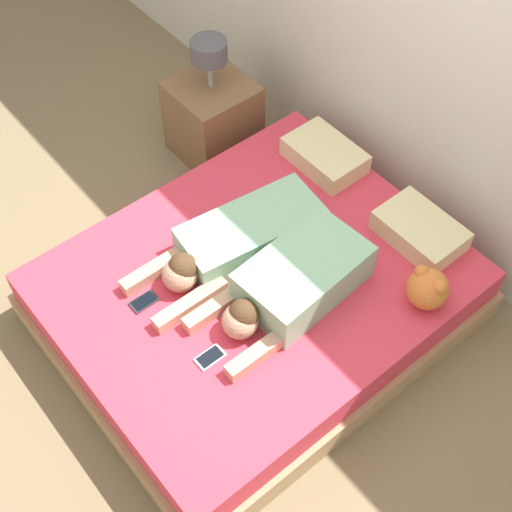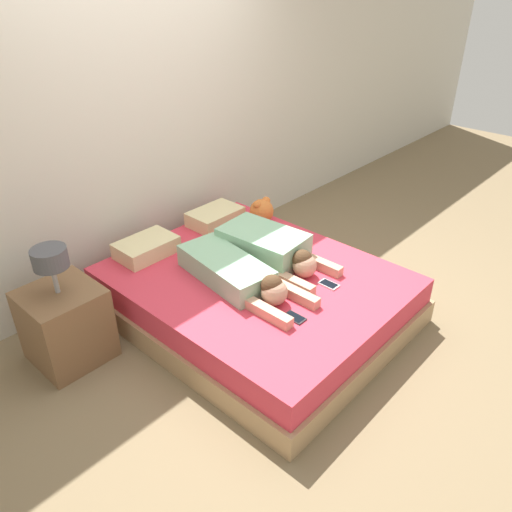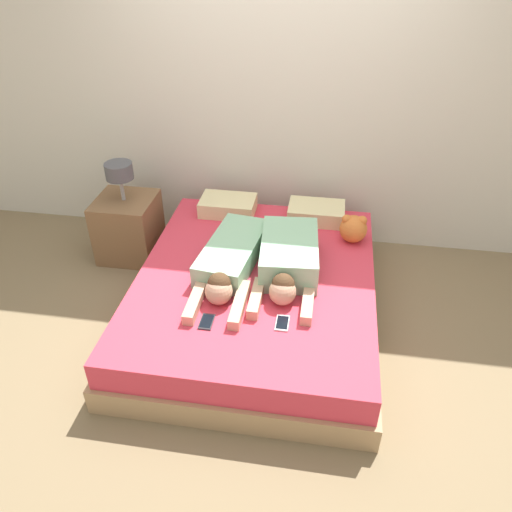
% 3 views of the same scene
% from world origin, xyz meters
% --- Properties ---
extents(ground_plane, '(12.00, 12.00, 0.00)m').
position_xyz_m(ground_plane, '(0.00, 0.00, 0.00)').
color(ground_plane, '#7F6B4C').
extents(wall_back, '(12.00, 0.06, 2.60)m').
position_xyz_m(wall_back, '(0.00, 1.16, 1.30)').
color(wall_back, beige).
rests_on(wall_back, ground_plane).
extents(bed, '(1.67, 2.03, 0.37)m').
position_xyz_m(bed, '(0.00, 0.00, 0.18)').
color(bed, tan).
rests_on(bed, ground_plane).
extents(pillow_head_left, '(0.45, 0.30, 0.12)m').
position_xyz_m(pillow_head_left, '(-0.36, 0.81, 0.43)').
color(pillow_head_left, beige).
rests_on(pillow_head_left, bed).
extents(pillow_head_right, '(0.45, 0.30, 0.12)m').
position_xyz_m(pillow_head_right, '(0.36, 0.81, 0.43)').
color(pillow_head_right, beige).
rests_on(pillow_head_right, bed).
extents(person_left, '(0.43, 1.10, 0.20)m').
position_xyz_m(person_left, '(-0.18, 0.01, 0.45)').
color(person_left, '#8CBF99').
rests_on(person_left, bed).
extents(person_right, '(0.43, 0.93, 0.22)m').
position_xyz_m(person_right, '(0.21, 0.05, 0.48)').
color(person_right, '#8CBF99').
rests_on(person_right, bed).
extents(cell_phone_left, '(0.08, 0.14, 0.01)m').
position_xyz_m(cell_phone_left, '(-0.22, -0.53, 0.38)').
color(cell_phone_left, '#2D2D33').
rests_on(cell_phone_left, bed).
extents(cell_phone_right, '(0.08, 0.14, 0.01)m').
position_xyz_m(cell_phone_right, '(0.24, -0.47, 0.38)').
color(cell_phone_right, silver).
rests_on(cell_phone_right, bed).
extents(plush_toy, '(0.21, 0.21, 0.22)m').
position_xyz_m(plush_toy, '(0.65, 0.53, 0.48)').
color(plush_toy, orange).
rests_on(plush_toy, bed).
extents(nightstand, '(0.47, 0.47, 0.84)m').
position_xyz_m(nightstand, '(-1.17, 0.62, 0.29)').
color(nightstand, brown).
rests_on(nightstand, ground_plane).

